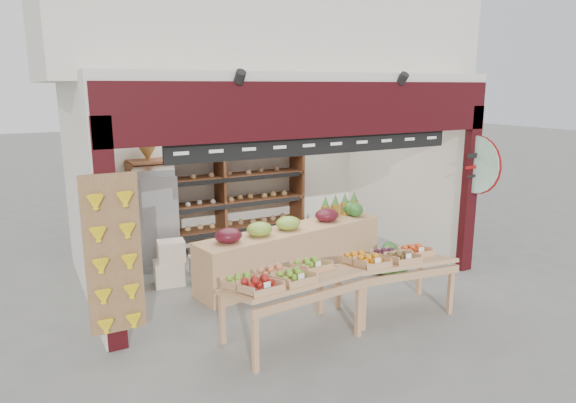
{
  "coord_description": "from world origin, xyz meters",
  "views": [
    {
      "loc": [
        -3.56,
        -6.73,
        2.95
      ],
      "look_at": [
        -0.07,
        -0.2,
        1.27
      ],
      "focal_mm": 32.0,
      "sensor_mm": 36.0,
      "label": 1
    }
  ],
  "objects_px": {
    "back_shelving": "(220,185)",
    "watermelon_pile": "(389,263)",
    "mid_counter": "(292,251)",
    "cardboard_stack": "(185,266)",
    "refrigerator": "(156,218)",
    "display_table_right": "(390,260)",
    "display_table_left": "(283,280)"
  },
  "relations": [
    {
      "from": "display_table_right",
      "to": "mid_counter",
      "type": "bearing_deg",
      "value": 108.34
    },
    {
      "from": "back_shelving",
      "to": "mid_counter",
      "type": "distance_m",
      "value": 2.16
    },
    {
      "from": "mid_counter",
      "to": "back_shelving",
      "type": "bearing_deg",
      "value": 101.61
    },
    {
      "from": "display_table_left",
      "to": "back_shelving",
      "type": "bearing_deg",
      "value": 79.76
    },
    {
      "from": "display_table_left",
      "to": "mid_counter",
      "type": "bearing_deg",
      "value": 58.31
    },
    {
      "from": "back_shelving",
      "to": "watermelon_pile",
      "type": "relative_size",
      "value": 5.08
    },
    {
      "from": "cardboard_stack",
      "to": "mid_counter",
      "type": "height_order",
      "value": "mid_counter"
    },
    {
      "from": "cardboard_stack",
      "to": "watermelon_pile",
      "type": "distance_m",
      "value": 3.22
    },
    {
      "from": "cardboard_stack",
      "to": "display_table_right",
      "type": "distance_m",
      "value": 3.13
    },
    {
      "from": "cardboard_stack",
      "to": "watermelon_pile",
      "type": "bearing_deg",
      "value": -21.12
    },
    {
      "from": "mid_counter",
      "to": "display_table_left",
      "type": "relative_size",
      "value": 2.0
    },
    {
      "from": "refrigerator",
      "to": "display_table_right",
      "type": "height_order",
      "value": "refrigerator"
    },
    {
      "from": "mid_counter",
      "to": "watermelon_pile",
      "type": "xyz_separation_m",
      "value": [
        1.48,
        -0.54,
        -0.27
      ]
    },
    {
      "from": "back_shelving",
      "to": "display_table_left",
      "type": "xyz_separation_m",
      "value": [
        -0.68,
        -3.75,
        -0.41
      ]
    },
    {
      "from": "refrigerator",
      "to": "display_table_left",
      "type": "height_order",
      "value": "refrigerator"
    },
    {
      "from": "back_shelving",
      "to": "refrigerator",
      "type": "xyz_separation_m",
      "value": [
        -1.32,
        -0.51,
        -0.34
      ]
    },
    {
      "from": "mid_counter",
      "to": "display_table_left",
      "type": "height_order",
      "value": "mid_counter"
    },
    {
      "from": "back_shelving",
      "to": "display_table_right",
      "type": "distance_m",
      "value": 3.82
    },
    {
      "from": "display_table_left",
      "to": "refrigerator",
      "type": "bearing_deg",
      "value": 101.18
    },
    {
      "from": "refrigerator",
      "to": "cardboard_stack",
      "type": "relative_size",
      "value": 1.62
    },
    {
      "from": "watermelon_pile",
      "to": "back_shelving",
      "type": "bearing_deg",
      "value": 126.8
    },
    {
      "from": "mid_counter",
      "to": "cardboard_stack",
      "type": "bearing_deg",
      "value": 157.76
    },
    {
      "from": "mid_counter",
      "to": "display_table_left",
      "type": "xyz_separation_m",
      "value": [
        -1.08,
        -1.76,
        0.33
      ]
    },
    {
      "from": "cardboard_stack",
      "to": "back_shelving",
      "type": "bearing_deg",
      "value": 50.69
    },
    {
      "from": "back_shelving",
      "to": "watermelon_pile",
      "type": "height_order",
      "value": "back_shelving"
    },
    {
      "from": "display_table_left",
      "to": "display_table_right",
      "type": "xyz_separation_m",
      "value": [
        1.64,
        0.08,
        -0.06
      ]
    },
    {
      "from": "refrigerator",
      "to": "watermelon_pile",
      "type": "distance_m",
      "value": 3.85
    },
    {
      "from": "display_table_right",
      "to": "watermelon_pile",
      "type": "height_order",
      "value": "display_table_right"
    },
    {
      "from": "back_shelving",
      "to": "watermelon_pile",
      "type": "xyz_separation_m",
      "value": [
        1.89,
        -2.53,
        -1.02
      ]
    },
    {
      "from": "refrigerator",
      "to": "display_table_right",
      "type": "xyz_separation_m",
      "value": [
        2.28,
        -3.15,
        -0.13
      ]
    },
    {
      "from": "refrigerator",
      "to": "back_shelving",
      "type": "bearing_deg",
      "value": 35.11
    },
    {
      "from": "watermelon_pile",
      "to": "display_table_right",
      "type": "bearing_deg",
      "value": -129.18
    }
  ]
}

